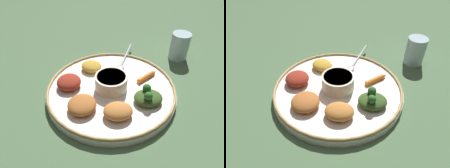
% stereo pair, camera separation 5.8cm
% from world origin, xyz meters
% --- Properties ---
extents(ground_plane, '(2.40, 2.40, 0.00)m').
position_xyz_m(ground_plane, '(0.00, 0.00, 0.00)').
color(ground_plane, '#4C6B47').
extents(platter, '(0.36, 0.36, 0.02)m').
position_xyz_m(platter, '(0.00, 0.00, 0.01)').
color(platter, white).
rests_on(platter, ground_plane).
extents(platter_rim, '(0.36, 0.36, 0.01)m').
position_xyz_m(platter_rim, '(0.00, 0.00, 0.02)').
color(platter_rim, tan).
rests_on(platter_rim, platter).
extents(center_bowl, '(0.09, 0.09, 0.04)m').
position_xyz_m(center_bowl, '(0.00, 0.00, 0.04)').
color(center_bowl, beige).
rests_on(center_bowl, platter).
extents(spoon, '(0.17, 0.07, 0.01)m').
position_xyz_m(spoon, '(0.13, -0.04, 0.02)').
color(spoon, silver).
rests_on(spoon, platter).
extents(greens_pile, '(0.07, 0.08, 0.04)m').
position_xyz_m(greens_pile, '(-0.05, -0.09, 0.04)').
color(greens_pile, '#385623').
rests_on(greens_pile, platter).
extents(carrot_near_spoon, '(0.06, 0.07, 0.01)m').
position_xyz_m(carrot_near_spoon, '(0.04, -0.11, 0.03)').
color(carrot_near_spoon, orange).
rests_on(carrot_near_spoon, platter).
extents(mound_lentil_yellow, '(0.08, 0.08, 0.03)m').
position_xyz_m(mound_lentil_yellow, '(0.09, 0.06, 0.03)').
color(mound_lentil_yellow, gold).
rests_on(mound_lentil_yellow, platter).
extents(mound_beet, '(0.09, 0.09, 0.03)m').
position_xyz_m(mound_beet, '(0.01, 0.12, 0.04)').
color(mound_beet, maroon).
rests_on(mound_beet, platter).
extents(mound_chickpea, '(0.08, 0.08, 0.03)m').
position_xyz_m(mound_chickpea, '(-0.08, 0.07, 0.03)').
color(mound_chickpea, '#B2662D').
rests_on(mound_chickpea, platter).
extents(mound_squash, '(0.06, 0.07, 0.03)m').
position_xyz_m(mound_squash, '(-0.10, -0.02, 0.04)').
color(mound_squash, '#C67A38').
rests_on(mound_squash, platter).
extents(drinking_glass, '(0.06, 0.06, 0.09)m').
position_xyz_m(drinking_glass, '(0.19, -0.23, 0.04)').
color(drinking_glass, silver).
rests_on(drinking_glass, ground_plane).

